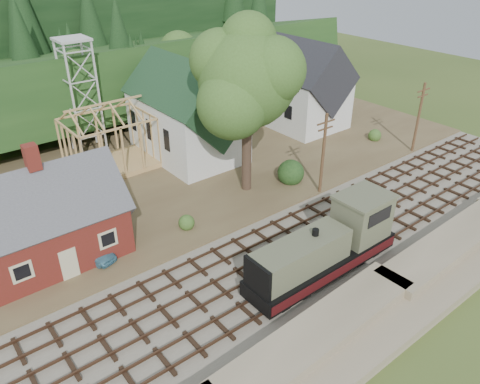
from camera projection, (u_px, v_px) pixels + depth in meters
ground at (307, 247)px, 36.86m from camera, size 140.00×140.00×0.00m
embankment at (399, 306)px, 31.06m from camera, size 64.00×5.00×1.60m
railroad_bed at (307, 246)px, 36.82m from camera, size 64.00×11.00×0.16m
village_flat at (184, 166)px, 49.07m from camera, size 64.00×26.00×0.30m
hillside at (91, 108)px, 65.51m from camera, size 70.00×28.96×12.74m
ridge at (52, 83)px, 76.43m from camera, size 80.00×20.00×12.00m
depot at (47, 222)px, 34.09m from camera, size 10.80×7.41×9.00m
church at (188, 112)px, 48.84m from camera, size 8.40×15.17×13.00m
farmhouse at (301, 89)px, 57.23m from camera, size 8.40×10.80×10.60m
timber_frame at (110, 141)px, 47.01m from camera, size 8.20×6.20×6.99m
lattice_tower at (75, 62)px, 47.80m from camera, size 3.20×3.20×12.12m
big_tree at (248, 85)px, 39.92m from camera, size 10.90×8.40×14.70m
telegraph_pole_near at (323, 153)px, 42.13m from camera, size 2.20×0.28×8.00m
telegraph_pole_far at (419, 117)px, 50.29m from camera, size 2.20×0.28×8.00m
locomotive at (328, 247)px, 33.13m from camera, size 12.52×3.13×4.99m
car_blue at (93, 251)px, 34.76m from camera, size 2.60×4.04×1.28m
car_red at (306, 123)px, 58.06m from camera, size 4.27×2.03×1.18m
patio_set at (74, 239)px, 34.00m from camera, size 1.98×1.98×2.21m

